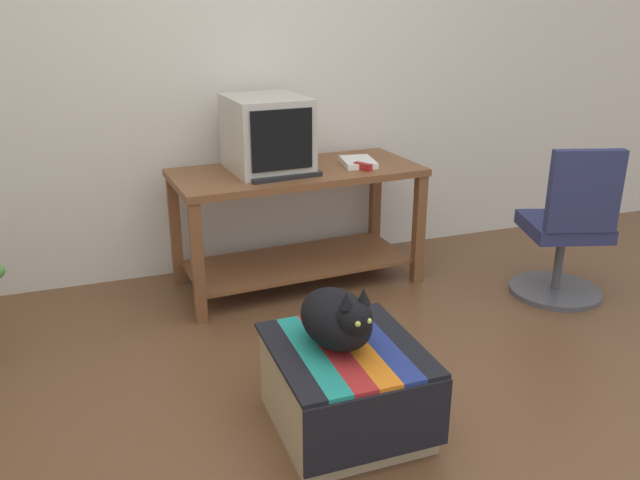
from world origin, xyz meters
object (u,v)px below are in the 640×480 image
object	(u,v)px
desk	(297,207)
office_chair	(567,234)
ottoman_with_blanket	(346,387)
stapler	(363,167)
book	(358,162)
tv_monitor	(267,135)
cat	(338,318)
keyboard	(284,175)

from	to	relation	value
desk	office_chair	distance (m)	1.52
ottoman_with_blanket	stapler	distance (m)	1.50
book	office_chair	xyz separation A→B (m)	(0.98, -0.69, -0.33)
desk	office_chair	world-z (taller)	office_chair
desk	book	xyz separation A→B (m)	(0.37, -0.02, 0.24)
tv_monitor	stapler	bearing A→B (deg)	-23.60
tv_monitor	cat	size ratio (longest dim) A/B	1.25
ottoman_with_blanket	office_chair	size ratio (longest dim) A/B	0.71
ottoman_with_blanket	office_chair	bearing A→B (deg)	23.37
tv_monitor	stapler	xyz separation A→B (m)	(0.50, -0.18, -0.18)
tv_monitor	ottoman_with_blanket	distance (m)	1.62
office_chair	cat	bearing A→B (deg)	39.50
book	stapler	size ratio (longest dim) A/B	2.29
keyboard	ottoman_with_blanket	xyz separation A→B (m)	(-0.14, -1.26, -0.53)
tv_monitor	cat	bearing A→B (deg)	-98.87
desk	ottoman_with_blanket	size ratio (longest dim) A/B	2.27
keyboard	office_chair	distance (m)	1.61
tv_monitor	book	distance (m)	0.56
book	office_chair	world-z (taller)	office_chair
ottoman_with_blanket	cat	size ratio (longest dim) A/B	1.55
book	cat	distance (m)	1.54
tv_monitor	cat	xyz separation A→B (m)	(-0.13, -1.43, -0.43)
desk	cat	distance (m)	1.42
desk	tv_monitor	xyz separation A→B (m)	(-0.16, 0.04, 0.42)
keyboard	stapler	world-z (taller)	stapler
tv_monitor	stapler	distance (m)	0.57
stapler	ottoman_with_blanket	bearing A→B (deg)	-143.16
desk	ottoman_with_blanket	distance (m)	1.47
desk	keyboard	world-z (taller)	keyboard
keyboard	ottoman_with_blanket	world-z (taller)	keyboard
office_chair	stapler	xyz separation A→B (m)	(-1.00, 0.57, 0.34)
keyboard	cat	distance (m)	1.27
ottoman_with_blanket	desk	bearing A→B (deg)	79.31
cat	stapler	size ratio (longest dim) A/B	3.71
ottoman_with_blanket	stapler	size ratio (longest dim) A/B	5.76
desk	keyboard	xyz separation A→B (m)	(-0.12, -0.15, 0.23)
keyboard	office_chair	xyz separation A→B (m)	(1.47, -0.57, -0.33)
book	cat	world-z (taller)	book
desk	stapler	bearing A→B (deg)	-26.63
ottoman_with_blanket	tv_monitor	bearing A→B (deg)	85.78
book	stapler	bearing A→B (deg)	-91.27
tv_monitor	office_chair	size ratio (longest dim) A/B	0.57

